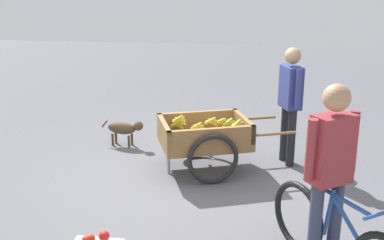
% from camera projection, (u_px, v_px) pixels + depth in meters
% --- Properties ---
extents(ground_plane, '(24.00, 24.00, 0.00)m').
position_uv_depth(ground_plane, '(183.00, 181.00, 5.84)').
color(ground_plane, '#56565B').
extents(fruit_cart, '(1.81, 1.28, 0.73)m').
position_uv_depth(fruit_cart, '(205.00, 138.00, 6.06)').
color(fruit_cart, olive).
rests_on(fruit_cart, ground).
extents(vendor_person, '(0.31, 0.52, 1.56)m').
position_uv_depth(vendor_person, '(290.00, 96.00, 6.15)').
color(vendor_person, black).
rests_on(vendor_person, ground).
extents(bicycle, '(0.99, 1.40, 0.85)m').
position_uv_depth(bicycle, '(337.00, 240.00, 3.89)').
color(bicycle, black).
rests_on(bicycle, ground).
extents(cyclist_person, '(0.44, 0.36, 1.64)m').
position_uv_depth(cyclist_person, '(331.00, 163.00, 3.83)').
color(cyclist_person, '#333851').
rests_on(cyclist_person, ground).
extents(dog, '(0.67, 0.25, 0.40)m').
position_uv_depth(dog, '(124.00, 128.00, 6.98)').
color(dog, '#4C3823').
rests_on(dog, ground).
extents(plastic_bucket, '(0.28, 0.28, 0.29)m').
position_uv_depth(plastic_bucket, '(328.00, 164.00, 6.01)').
color(plastic_bucket, '#1966B2').
rests_on(plastic_bucket, ground).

